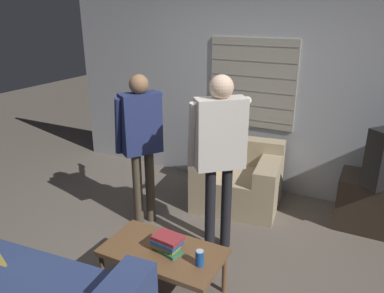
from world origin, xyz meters
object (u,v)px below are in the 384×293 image
object	(u,v)px
book_stack	(167,243)
soda_can	(200,258)
person_right_standing	(220,143)
person_left_standing	(141,133)
armchair_beige	(239,179)
coffee_table	(163,254)
spare_remote	(179,241)

from	to	relation	value
book_stack	soda_can	size ratio (longest dim) A/B	2.08
person_right_standing	soda_can	distance (m)	1.05
person_left_standing	armchair_beige	bearing A→B (deg)	-7.37
soda_can	person_right_standing	bearing A→B (deg)	104.07
coffee_table	person_right_standing	bearing A→B (deg)	80.27
person_right_standing	book_stack	world-z (taller)	person_right_standing
person_right_standing	book_stack	bearing A→B (deg)	-137.74
coffee_table	book_stack	distance (m)	0.12
armchair_beige	person_right_standing	distance (m)	1.23
coffee_table	person_right_standing	world-z (taller)	person_right_standing
person_right_standing	armchair_beige	bearing A→B (deg)	57.33
coffee_table	person_right_standing	distance (m)	1.08
armchair_beige	spare_remote	bearing A→B (deg)	85.08
person_left_standing	book_stack	size ratio (longest dim) A/B	6.22
soda_can	coffee_table	bearing A→B (deg)	174.14
person_left_standing	spare_remote	distance (m)	1.25
person_left_standing	person_right_standing	xyz separation A→B (m)	(0.90, -0.07, 0.06)
person_left_standing	book_stack	bearing A→B (deg)	-102.68
armchair_beige	soda_can	xyz separation A→B (m)	(0.34, -1.77, 0.17)
book_stack	spare_remote	bearing A→B (deg)	78.44
armchair_beige	person_left_standing	world-z (taller)	person_left_standing
book_stack	soda_can	distance (m)	0.31
spare_remote	soda_can	bearing A→B (deg)	-34.55
person_left_standing	person_right_standing	distance (m)	0.91
coffee_table	spare_remote	world-z (taller)	spare_remote
person_left_standing	coffee_table	bearing A→B (deg)	-104.27
armchair_beige	person_right_standing	size ratio (longest dim) A/B	0.62
person_left_standing	book_stack	distance (m)	1.29
person_right_standing	spare_remote	bearing A→B (deg)	-136.78
soda_can	person_left_standing	bearing A→B (deg)	141.02
spare_remote	coffee_table	bearing A→B (deg)	-115.31
person_left_standing	person_right_standing	size ratio (longest dim) A/B	0.96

